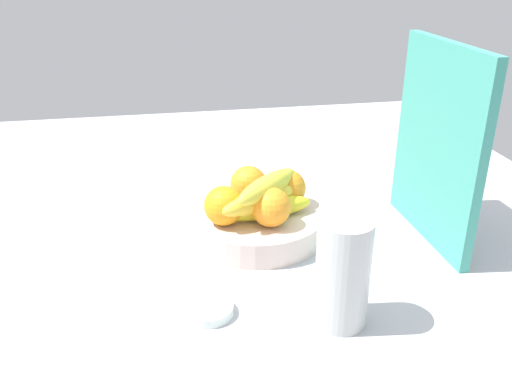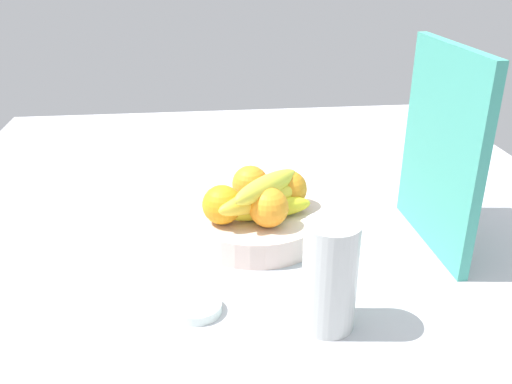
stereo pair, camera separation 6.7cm
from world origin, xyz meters
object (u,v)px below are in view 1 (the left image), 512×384
Objects in this scene: banana_bunch at (265,198)px; thermos_tumbler at (343,273)px; orange_front_left at (248,184)px; cutting_board at (438,145)px; orange_front_right at (224,205)px; orange_center at (271,207)px; fruit_bowl at (256,223)px; orange_back_left at (287,188)px; jar_lid at (208,310)px.

thermos_tumbler is at bearing 13.94° from banana_bunch.
cutting_board reaches higher than orange_front_left.
banana_bunch is at bearing -95.34° from cutting_board.
orange_front_right is 1.00× the size of orange_center.
cutting_board is at bearing 89.66° from orange_center.
fruit_bowl is 8.89cm from orange_back_left.
orange_front_right is 0.20× the size of cutting_board.
cutting_board reaches higher than orange_center.
banana_bunch reaches higher than orange_back_left.
orange_center is 23.04cm from jar_lid.
thermos_tumbler is at bearing 74.54° from jar_lid.
orange_front_left reaches higher than fruit_bowl.
thermos_tumbler is at bearing 12.97° from orange_front_left.
fruit_bowl is at bearing -75.08° from orange_back_left.
fruit_bowl is at bearing -101.18° from cutting_board.
orange_front_left is 1.00× the size of orange_center.
fruit_bowl is 3.66× the size of orange_front_right.
thermos_tumbler is (24.90, 6.18, -0.74)cm from banana_bunch.
fruit_bowl reaches higher than jar_lid.
cutting_board is at bearing 85.10° from banana_bunch.
orange_front_left is 0.39× the size of banana_bunch.
orange_center is at bearing 142.47° from jar_lid.
orange_back_left is at bearing -107.33° from cutting_board.
cutting_board is at bearing 73.10° from orange_back_left.
fruit_bowl is 1.57× the size of thermos_tumbler.
banana_bunch is (5.08, -5.43, 0.65)cm from orange_back_left.
cutting_board is (0.18, 30.23, 9.63)cm from orange_center.
orange_front_right is (8.40, -5.99, 0.00)cm from orange_front_left.
orange_back_left reaches higher than fruit_bowl.
orange_front_left is 1.00× the size of orange_back_left.
orange_center is at bearing 73.43° from orange_front_right.
banana_bunch is at bearing -166.06° from thermos_tumbler.
orange_center is (2.42, 8.13, 0.00)cm from orange_front_right.
thermos_tumbler is 2.20× the size of jar_lid.
orange_center reaches higher than jar_lid.
banana_bunch reaches higher than orange_front_right.
banana_bunch is at bearing 90.40° from orange_front_right.
banana_bunch is at bearing 15.48° from fruit_bowl.
orange_front_right is 7.50cm from banana_bunch.
orange_front_right reaches higher than fruit_bowl.
jar_lid is at bearing -69.01° from cutting_board.
orange_front_right is 13.88cm from orange_back_left.
banana_bunch is (8.35, 1.48, 0.65)cm from orange_front_left.
orange_front_right reaches higher than jar_lid.
orange_front_right is at bearing -35.46° from orange_front_left.
banana_bunch is (3.39, 0.94, 6.61)cm from fruit_bowl.
orange_back_left is (-1.70, 6.37, 5.96)cm from fruit_bowl.
thermos_tumbler is (22.25, -24.71, -9.73)cm from cutting_board.
orange_back_left is 7.47cm from banana_bunch.
thermos_tumbler reaches higher than orange_center.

